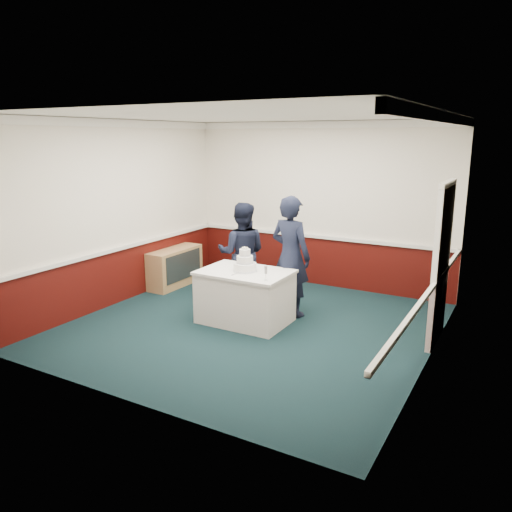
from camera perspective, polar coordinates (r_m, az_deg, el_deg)
The scene contains 9 objects.
ground at distance 7.44m, azimuth -0.54°, elevation -7.99°, with size 5.00×5.00×0.00m, color #12282C.
room_shell at distance 7.46m, azimuth 2.31°, elevation 7.65°, with size 5.00×5.00×3.00m.
sideboard at distance 9.43m, azimuth -9.22°, elevation -1.27°, with size 0.41×1.20×0.70m.
cake_table at distance 7.48m, azimuth -1.26°, elevation -4.60°, with size 1.32×0.92×0.79m.
wedding_cake at distance 7.34m, azimuth -1.28°, elevation -0.89°, with size 0.35×0.35×0.36m.
cake_knife at distance 7.22m, azimuth -2.29°, elevation -2.04°, with size 0.01×0.22×0.01m, color silver.
champagne_flute at distance 6.86m, azimuth 1.13°, elevation -1.68°, with size 0.05×0.05×0.21m.
person_man at distance 8.27m, azimuth -1.63°, elevation 0.34°, with size 0.82×0.64×1.69m, color black.
person_woman at distance 7.67m, azimuth 3.96°, elevation -0.03°, with size 0.68×0.45×1.87m, color black.
Camera 1 is at (3.45, -6.00, 2.72)m, focal length 35.00 mm.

